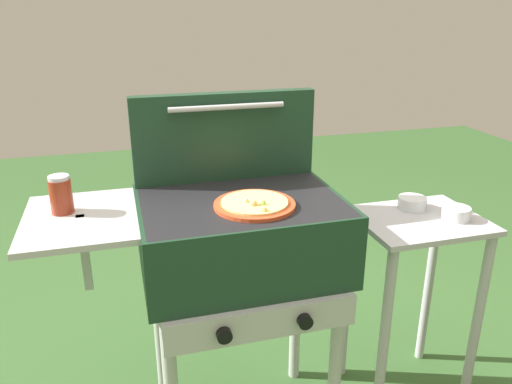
# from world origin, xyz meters

# --- Properties ---
(grill) EXTENTS (0.96, 0.53, 0.90)m
(grill) POSITION_xyz_m (-0.01, -0.00, 0.76)
(grill) COLOR #193823
(grill) RESTS_ON ground_plane
(grill_lid_open) EXTENTS (0.63, 0.08, 0.30)m
(grill_lid_open) POSITION_xyz_m (0.00, 0.21, 1.05)
(grill_lid_open) COLOR #193823
(grill_lid_open) RESTS_ON grill
(pizza_cheese) EXTENTS (0.25, 0.25, 0.03)m
(pizza_cheese) POSITION_xyz_m (0.03, -0.07, 0.91)
(pizza_cheese) COLOR #C64723
(pizza_cheese) RESTS_ON grill
(sauce_jar) EXTENTS (0.06, 0.06, 0.11)m
(sauce_jar) POSITION_xyz_m (-0.53, 0.04, 0.96)
(sauce_jar) COLOR maroon
(sauce_jar) RESTS_ON grill
(prep_table) EXTENTS (0.44, 0.36, 0.76)m
(prep_table) POSITION_xyz_m (0.66, 0.00, 0.54)
(prep_table) COLOR #B2B2B7
(prep_table) RESTS_ON ground_plane
(topping_bowl_near) EXTENTS (0.10, 0.10, 0.04)m
(topping_bowl_near) POSITION_xyz_m (0.77, -0.04, 0.78)
(topping_bowl_near) COLOR silver
(topping_bowl_near) RESTS_ON prep_table
(topping_bowl_far) EXTENTS (0.10, 0.10, 0.04)m
(topping_bowl_far) POSITION_xyz_m (0.68, 0.08, 0.78)
(topping_bowl_far) COLOR silver
(topping_bowl_far) RESTS_ON prep_table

